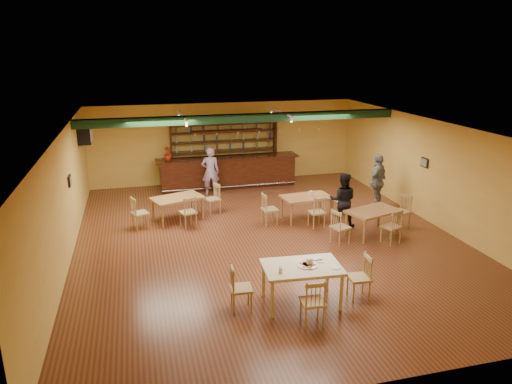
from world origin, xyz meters
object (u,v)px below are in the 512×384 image
object	(u,v)px
dining_table_a	(178,209)
patron_right_a	(343,200)
near_table	(301,285)
dining_table_d	(372,222)
dining_table_b	(306,208)
patron_bar	(210,171)
bar_counter	(228,172)

from	to	relation	value
dining_table_a	patron_right_a	distance (m)	4.85
dining_table_a	near_table	bearing A→B (deg)	-89.96
dining_table_d	near_table	bearing A→B (deg)	-154.27
near_table	dining_table_b	bearing A→B (deg)	72.60
dining_table_a	patron_bar	xyz separation A→B (m)	(1.36, 2.30, 0.49)
dining_table_a	patron_bar	distance (m)	2.71
bar_counter	patron_bar	size ratio (longest dim) A/B	3.08
dining_table_d	patron_right_a	bearing A→B (deg)	105.92
dining_table_d	patron_right_a	distance (m)	1.05
dining_table_a	patron_bar	bearing A→B (deg)	39.86
dining_table_b	dining_table_d	size ratio (longest dim) A/B	1.02
dining_table_b	bar_counter	bearing A→B (deg)	106.15
bar_counter	near_table	distance (m)	8.59
patron_right_a	near_table	bearing A→B (deg)	80.21
dining_table_a	dining_table_d	bearing A→B (deg)	-45.50
dining_table_a	near_table	xyz separation A→B (m)	(1.93, -5.46, 0.05)
near_table	patron_bar	xyz separation A→B (m)	(-0.57, 7.76, 0.43)
bar_counter	patron_right_a	xyz separation A→B (m)	(2.38, -4.80, 0.23)
dining_table_a	dining_table_b	bearing A→B (deg)	-32.71
dining_table_a	dining_table_d	distance (m)	5.64
dining_table_a	near_table	size ratio (longest dim) A/B	0.94
dining_table_d	near_table	distance (m)	4.33
patron_right_a	patron_bar	bearing A→B (deg)	-26.84
bar_counter	dining_table_d	world-z (taller)	bar_counter
dining_table_d	dining_table_b	bearing A→B (deg)	111.93
patron_bar	patron_right_a	distance (m)	5.08
patron_bar	patron_right_a	bearing A→B (deg)	132.29
bar_counter	dining_table_d	size ratio (longest dim) A/B	3.66
bar_counter	dining_table_a	bearing A→B (deg)	-124.48
dining_table_b	patron_bar	world-z (taller)	patron_bar
dining_table_a	dining_table_d	size ratio (longest dim) A/B	1.02
dining_table_d	patron_bar	world-z (taller)	patron_bar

